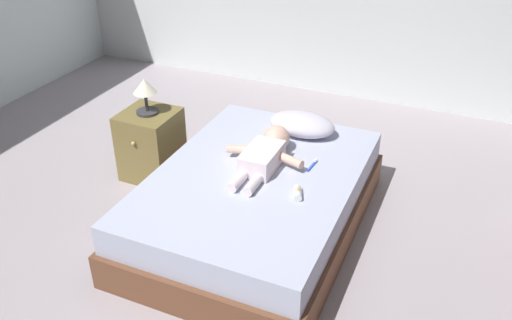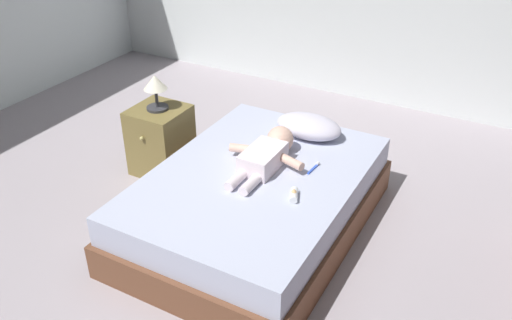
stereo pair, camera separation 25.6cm
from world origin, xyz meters
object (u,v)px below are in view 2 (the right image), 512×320
object	(u,v)px
bed	(256,202)
lamp	(155,86)
baby_bottle	(294,195)
pillow	(309,126)
baby	(267,154)
toothbrush	(314,168)
nightstand	(161,140)

from	to	relation	value
bed	lamp	size ratio (longest dim) A/B	6.75
lamp	baby_bottle	distance (m)	1.41
pillow	lamp	distance (m)	1.14
pillow	lamp	bearing A→B (deg)	-163.50
baby	toothbrush	bearing A→B (deg)	14.80
pillow	baby_bottle	size ratio (longest dim) A/B	3.78
pillow	nightstand	world-z (taller)	pillow
toothbrush	baby_bottle	distance (m)	0.36
baby	nightstand	world-z (taller)	baby
baby_bottle	toothbrush	bearing A→B (deg)	94.48
bed	toothbrush	xyz separation A→B (m)	(0.30, 0.22, 0.22)
baby	toothbrush	distance (m)	0.31
pillow	toothbrush	size ratio (longest dim) A/B	3.33
pillow	toothbrush	xyz separation A→B (m)	(0.21, -0.39, -0.07)
bed	toothbrush	distance (m)	0.43
toothbrush	lamp	size ratio (longest dim) A/B	0.54
toothbrush	pillow	bearing A→B (deg)	118.38
baby	bed	bearing A→B (deg)	-91.28
lamp	toothbrush	bearing A→B (deg)	-3.21
nightstand	lamp	bearing A→B (deg)	90.00
bed	pillow	world-z (taller)	pillow
pillow	nightstand	size ratio (longest dim) A/B	0.90
bed	baby_bottle	bearing A→B (deg)	-21.95
lamp	nightstand	bearing A→B (deg)	-90.00
bed	baby	world-z (taller)	baby
toothbrush	lamp	bearing A→B (deg)	176.79
bed	nightstand	xyz separation A→B (m)	(-0.99, 0.30, 0.05)
bed	nightstand	distance (m)	1.04
pillow	nightstand	xyz separation A→B (m)	(-1.08, -0.32, -0.24)
baby	lamp	xyz separation A→B (m)	(-0.99, 0.15, 0.21)
pillow	toothbrush	world-z (taller)	pillow
baby	nightstand	xyz separation A→B (m)	(-0.99, 0.15, -0.23)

